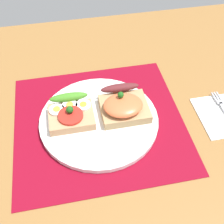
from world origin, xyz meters
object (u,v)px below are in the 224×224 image
object	(u,v)px
plate	(99,120)
napkin	(224,115)
sandwich_salmon	(123,105)
sandwich_egg_tomato	(71,113)

from	to	relation	value
plate	napkin	world-z (taller)	plate
sandwich_salmon	napkin	xyz separation A→B (cm)	(23.07, -4.69, -3.25)
plate	sandwich_salmon	bearing A→B (deg)	11.31
sandwich_salmon	napkin	distance (cm)	23.76
plate	sandwich_egg_tomato	size ratio (longest dim) A/B	2.71
sandwich_salmon	napkin	bearing A→B (deg)	-11.48
sandwich_egg_tomato	sandwich_salmon	world-z (taller)	sandwich_salmon
sandwich_salmon	sandwich_egg_tomato	bearing A→B (deg)	178.48
sandwich_egg_tomato	napkin	world-z (taller)	sandwich_egg_tomato
plate	sandwich_salmon	world-z (taller)	sandwich_salmon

